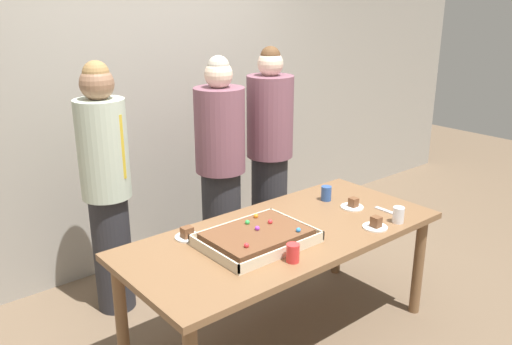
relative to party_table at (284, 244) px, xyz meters
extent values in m
plane|color=brown|center=(0.00, 0.00, -0.66)|extent=(12.00, 12.00, 0.00)
cube|color=#9E998E|center=(0.00, 1.60, 0.84)|extent=(8.00, 0.12, 3.00)
cube|color=brown|center=(0.00, 0.00, 0.06)|extent=(1.97, 0.88, 0.04)
cylinder|color=brown|center=(0.90, -0.36, -0.31)|extent=(0.07, 0.07, 0.70)
cylinder|color=brown|center=(-0.90, 0.36, -0.31)|extent=(0.07, 0.07, 0.70)
cylinder|color=brown|center=(0.90, 0.36, -0.31)|extent=(0.07, 0.07, 0.70)
cube|color=beige|center=(-0.23, -0.02, 0.09)|extent=(0.62, 0.46, 0.01)
cube|color=beige|center=(-0.23, -0.24, 0.12)|extent=(0.62, 0.01, 0.05)
cube|color=beige|center=(-0.23, 0.21, 0.12)|extent=(0.62, 0.01, 0.05)
cube|color=beige|center=(-0.53, -0.02, 0.12)|extent=(0.01, 0.46, 0.05)
cube|color=beige|center=(0.08, -0.02, 0.12)|extent=(0.01, 0.46, 0.05)
cube|color=brown|center=(-0.23, -0.02, 0.12)|extent=(0.55, 0.39, 0.06)
sphere|color=#2D84E0|center=(-0.05, -0.17, 0.16)|extent=(0.03, 0.03, 0.03)
sphere|color=red|center=(-0.09, 0.02, 0.16)|extent=(0.03, 0.03, 0.03)
sphere|color=red|center=(-0.39, -0.14, 0.16)|extent=(0.03, 0.03, 0.03)
sphere|color=purple|center=(-0.21, -0.01, 0.16)|extent=(0.03, 0.03, 0.03)
sphere|color=green|center=(-0.20, 0.10, 0.16)|extent=(0.03, 0.03, 0.03)
sphere|color=orange|center=(-0.10, 0.13, 0.16)|extent=(0.03, 0.03, 0.03)
cylinder|color=white|center=(-0.49, 0.29, 0.09)|extent=(0.15, 0.15, 0.01)
cube|color=brown|center=(-0.49, 0.28, 0.12)|extent=(0.06, 0.06, 0.06)
cylinder|color=white|center=(0.60, -0.01, 0.09)|extent=(0.15, 0.15, 0.01)
cube|color=brown|center=(0.61, -0.02, 0.12)|extent=(0.05, 0.05, 0.06)
cylinder|color=white|center=(0.46, -0.31, 0.09)|extent=(0.15, 0.15, 0.01)
cube|color=brown|center=(0.46, -0.32, 0.12)|extent=(0.05, 0.06, 0.06)
cylinder|color=red|center=(-0.22, -0.31, 0.13)|extent=(0.07, 0.07, 0.10)
cylinder|color=#2D5199|center=(0.57, 0.19, 0.13)|extent=(0.07, 0.07, 0.10)
cylinder|color=white|center=(0.63, -0.35, 0.13)|extent=(0.07, 0.07, 0.10)
cube|color=silver|center=(0.72, -0.22, 0.08)|extent=(0.03, 0.20, 0.01)
cylinder|color=#28282D|center=(0.63, 0.85, -0.21)|extent=(0.28, 0.28, 0.89)
cylinder|color=#7A4C5B|center=(0.63, 0.85, 0.54)|extent=(0.36, 0.36, 0.62)
sphere|color=beige|center=(0.63, 0.85, 0.94)|extent=(0.19, 0.19, 0.19)
sphere|color=brown|center=(0.63, 0.85, 0.99)|extent=(0.15, 0.15, 0.15)
cylinder|color=#28282D|center=(0.16, 0.85, -0.22)|extent=(0.29, 0.29, 0.87)
cylinder|color=#7A4C5B|center=(0.16, 0.85, 0.51)|extent=(0.36, 0.36, 0.60)
sphere|color=beige|center=(0.16, 0.85, 0.90)|extent=(0.20, 0.20, 0.20)
sphere|color=#B2A899|center=(0.16, 0.85, 0.96)|extent=(0.15, 0.15, 0.15)
cylinder|color=#28282D|center=(-0.64, 1.01, -0.25)|extent=(0.26, 0.26, 0.82)
cylinder|color=#B7C6B2|center=(-0.64, 1.01, 0.48)|extent=(0.32, 0.32, 0.64)
cube|color=gold|center=(-0.58, 0.87, 0.52)|extent=(0.04, 0.02, 0.41)
sphere|color=#8C664C|center=(-0.64, 1.01, 0.90)|extent=(0.21, 0.21, 0.21)
sphere|color=olive|center=(-0.64, 1.01, 0.96)|extent=(0.17, 0.17, 0.17)
camera|label=1|loc=(-1.97, -2.10, 1.40)|focal=37.15mm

